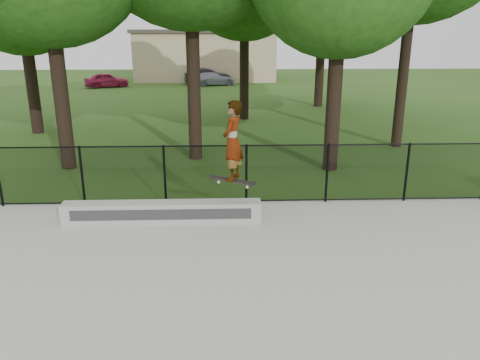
{
  "coord_description": "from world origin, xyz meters",
  "views": [
    {
      "loc": [
        -0.57,
        -5.08,
        4.16
      ],
      "look_at": [
        -0.22,
        4.2,
        1.2
      ],
      "focal_mm": 35.0,
      "sensor_mm": 36.0,
      "label": 1
    }
  ],
  "objects": [
    {
      "name": "distant_building",
      "position": [
        -2.0,
        38.0,
        2.16
      ],
      "size": [
        12.4,
        6.4,
        4.3
      ],
      "color": "beige",
      "rests_on": "ground"
    },
    {
      "name": "chainlink_fence",
      "position": [
        0.0,
        5.9,
        0.81
      ],
      "size": [
        16.06,
        0.06,
        1.5
      ],
      "color": "black",
      "rests_on": "concrete_slab"
    },
    {
      "name": "car_a",
      "position": [
        -9.52,
        32.09,
        0.57
      ],
      "size": [
        3.56,
        2.51,
        1.13
      ],
      "primitive_type": "imported",
      "rotation": [
        0.0,
        0.0,
        1.97
      ],
      "color": "#9E1C42",
      "rests_on": "ground"
    },
    {
      "name": "car_b",
      "position": [
        -1.77,
        34.19,
        0.63
      ],
      "size": [
        3.57,
        1.67,
        1.26
      ],
      "primitive_type": "imported",
      "rotation": [
        0.0,
        0.0,
        1.67
      ],
      "color": "black",
      "rests_on": "ground"
    },
    {
      "name": "skater_airborne",
      "position": [
        -0.37,
        4.41,
        1.95
      ],
      "size": [
        0.83,
        0.72,
        1.85
      ],
      "color": "black",
      "rests_on": "ground"
    },
    {
      "name": "grind_ledge",
      "position": [
        -1.94,
        4.7,
        0.3
      ],
      "size": [
        4.41,
        0.4,
        0.48
      ],
      "primitive_type": "cube",
      "color": "#A3A39E",
      "rests_on": "concrete_slab"
    },
    {
      "name": "car_c",
      "position": [
        -1.3,
        33.16,
        0.52
      ],
      "size": [
        3.58,
        2.47,
        1.04
      ],
      "primitive_type": "imported",
      "rotation": [
        0.0,
        0.0,
        1.91
      ],
      "color": "#979BAB",
      "rests_on": "ground"
    }
  ]
}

